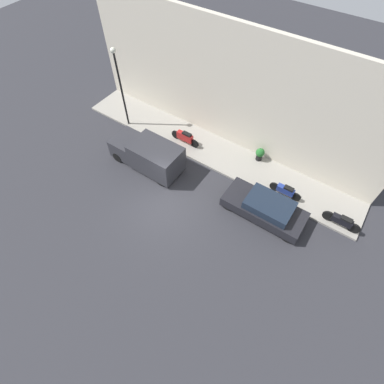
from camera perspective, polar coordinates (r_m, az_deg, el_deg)
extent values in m
plane|color=#2D2D33|center=(16.74, -5.46, -2.68)|extent=(60.00, 60.00, 0.00)
cube|color=gray|center=(19.37, 3.91, 7.89)|extent=(2.66, 18.95, 0.14)
cube|color=beige|center=(18.05, 7.21, 18.86)|extent=(0.30, 18.95, 7.45)
cube|color=black|center=(16.47, 13.51, -3.13)|extent=(1.83, 4.39, 0.59)
cube|color=#192333|center=(16.02, 14.55, -2.43)|extent=(1.61, 2.42, 0.47)
cylinder|color=black|center=(16.44, 6.81, -2.56)|extent=(0.20, 0.60, 0.60)
cylinder|color=black|center=(17.34, 9.45, 1.06)|extent=(0.20, 0.60, 0.60)
cylinder|color=black|center=(16.05, 17.71, -8.27)|extent=(0.20, 0.60, 0.60)
cylinder|color=black|center=(16.97, 19.80, -4.24)|extent=(0.20, 0.60, 0.60)
cube|color=#2D2D33|center=(17.71, -6.79, 6.50)|extent=(1.89, 2.92, 1.66)
cube|color=#2D2D33|center=(19.07, -12.06, 8.65)|extent=(1.80, 1.57, 1.16)
cube|color=#192333|center=(18.98, -12.76, 9.61)|extent=(1.61, 0.87, 0.46)
cylinder|color=black|center=(19.13, -13.93, 6.50)|extent=(0.22, 0.65, 0.65)
cylinder|color=black|center=(19.87, -10.75, 9.40)|extent=(0.22, 0.65, 0.65)
cylinder|color=black|center=(17.43, -5.96, 2.15)|extent=(0.22, 0.65, 0.65)
cylinder|color=black|center=(18.23, -2.80, 5.46)|extent=(0.22, 0.65, 0.65)
cube|color=#B21E1E|center=(19.42, -1.35, 10.48)|extent=(0.30, 1.10, 0.50)
cube|color=black|center=(19.15, -1.00, 10.99)|extent=(0.27, 0.60, 0.12)
cylinder|color=black|center=(19.89, -3.12, 10.85)|extent=(0.10, 0.58, 0.58)
cylinder|color=black|center=(19.25, 0.49, 9.19)|extent=(0.10, 0.58, 0.58)
cube|color=navy|center=(17.41, 17.39, 0.35)|extent=(0.30, 0.98, 0.37)
cube|color=black|center=(17.21, 17.98, 0.64)|extent=(0.27, 0.53, 0.12)
cylinder|color=black|center=(17.58, 15.42, 1.00)|extent=(0.10, 0.56, 0.56)
cylinder|color=black|center=(17.48, 19.14, -0.88)|extent=(0.10, 0.56, 0.56)
cube|color=black|center=(17.27, 26.66, -4.88)|extent=(0.30, 1.04, 0.38)
cube|color=black|center=(17.10, 27.39, -4.64)|extent=(0.27, 0.57, 0.12)
cylinder|color=black|center=(17.33, 24.57, -4.17)|extent=(0.10, 0.65, 0.65)
cylinder|color=black|center=(17.47, 28.41, -6.08)|extent=(0.10, 0.65, 0.65)
cylinder|color=black|center=(20.09, -13.20, 18.13)|extent=(0.12, 0.12, 5.06)
sphere|color=silver|center=(18.76, -14.82, 24.65)|extent=(0.33, 0.33, 0.33)
cylinder|color=black|center=(19.02, 12.64, 6.50)|extent=(0.39, 0.39, 0.37)
sphere|color=#236628|center=(18.74, 12.86, 7.34)|extent=(0.54, 0.54, 0.54)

